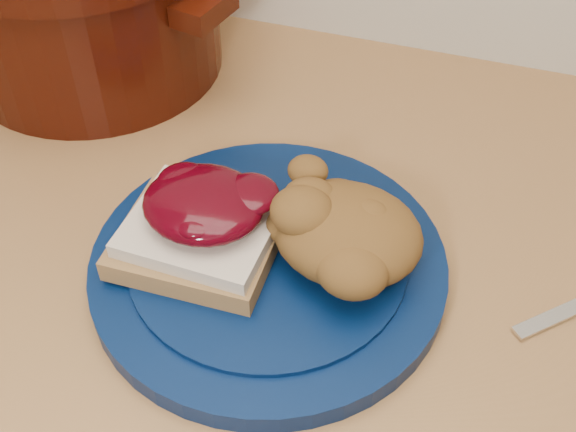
% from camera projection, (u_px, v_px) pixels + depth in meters
% --- Properties ---
extents(plate, '(0.31, 0.31, 0.02)m').
position_uv_depth(plate, '(269.00, 265.00, 0.58)').
color(plate, '#04163C').
rests_on(plate, wood_countertop).
extents(sandwich, '(0.12, 0.11, 0.06)m').
position_uv_depth(sandwich, '(201.00, 223.00, 0.56)').
color(sandwich, olive).
rests_on(sandwich, plate).
extents(stuffing_mound, '(0.12, 0.11, 0.06)m').
position_uv_depth(stuffing_mound, '(347.00, 233.00, 0.55)').
color(stuffing_mound, brown).
rests_on(stuffing_mound, plate).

